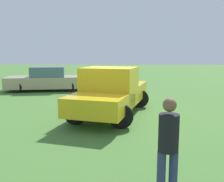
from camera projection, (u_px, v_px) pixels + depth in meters
ground_plane at (115, 115)px, 9.35m from camera, size 80.00×80.00×0.00m
pickup_truck at (111, 91)px, 9.25m from camera, size 3.05×5.25×1.80m
sedan_near at (46, 80)px, 15.49m from camera, size 4.77×2.53×1.46m
person_visitor at (168, 143)px, 3.93m from camera, size 0.37×0.37×1.64m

